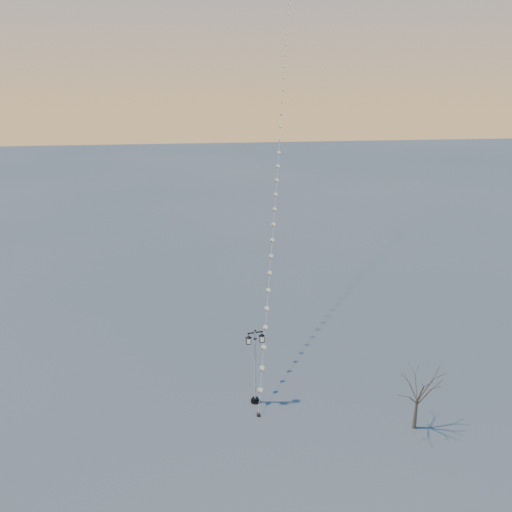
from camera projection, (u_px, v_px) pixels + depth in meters
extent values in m
plane|color=#545755|center=(270.00, 430.00, 30.79)|extent=(300.00, 300.00, 0.00)
cylinder|color=black|center=(255.00, 401.00, 33.43)|extent=(0.56, 0.56, 0.16)
cylinder|color=black|center=(255.00, 399.00, 33.38)|extent=(0.40, 0.40, 0.14)
cylinder|color=beige|center=(255.00, 365.00, 32.61)|extent=(0.13, 0.13, 4.73)
cylinder|color=black|center=(255.00, 339.00, 32.04)|extent=(0.20, 0.20, 0.06)
cube|color=black|center=(255.00, 333.00, 31.91)|extent=(0.95, 0.21, 0.06)
sphere|color=black|center=(255.00, 331.00, 31.88)|extent=(0.14, 0.14, 0.14)
pyramid|color=black|center=(248.00, 336.00, 31.84)|extent=(0.44, 0.44, 0.14)
cube|color=beige|center=(248.00, 340.00, 31.94)|extent=(0.26, 0.26, 0.34)
cube|color=black|center=(249.00, 343.00, 32.00)|extent=(0.30, 0.30, 0.04)
pyramid|color=black|center=(262.00, 334.00, 32.08)|extent=(0.44, 0.44, 0.14)
cube|color=beige|center=(262.00, 338.00, 32.18)|extent=(0.26, 0.26, 0.34)
cube|color=black|center=(262.00, 341.00, 32.24)|extent=(0.30, 0.30, 0.04)
cone|color=#4E4232|center=(416.00, 413.00, 30.65)|extent=(0.24, 0.24, 2.03)
cylinder|color=#301C1A|center=(258.00, 415.00, 32.02)|extent=(0.21, 0.21, 0.21)
cylinder|color=black|center=(258.00, 414.00, 32.01)|extent=(0.03, 0.03, 0.27)
cone|color=red|center=(280.00, 121.00, 46.88)|extent=(0.08, 0.08, 0.30)
cylinder|color=white|center=(258.00, 407.00, 31.85)|extent=(0.02, 0.02, 0.85)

